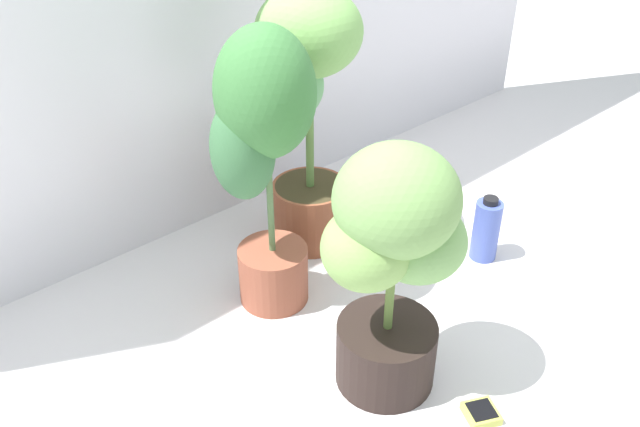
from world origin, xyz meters
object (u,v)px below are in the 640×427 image
at_px(nutrient_bottle, 486,230).
at_px(potted_plant_back_left, 262,144).
at_px(potted_plant_front_left, 393,255).
at_px(potted_plant_back_center, 305,99).
at_px(hygrometer_box, 481,413).

bearing_deg(nutrient_bottle, potted_plant_back_left, 155.78).
bearing_deg(potted_plant_front_left, potted_plant_back_center, 67.30).
distance_m(potted_plant_front_left, potted_plant_back_center, 0.69).
bearing_deg(potted_plant_back_left, nutrient_bottle, -24.22).
height_order(hygrometer_box, nutrient_bottle, nutrient_bottle).
xyz_separation_m(potted_plant_back_left, potted_plant_back_center, (0.29, 0.17, -0.01)).
height_order(potted_plant_front_left, potted_plant_back_left, potted_plant_back_left).
relative_size(potted_plant_back_center, nutrient_bottle, 3.77).
height_order(potted_plant_back_left, potted_plant_back_center, potted_plant_back_center).
distance_m(potted_plant_front_left, potted_plant_back_left, 0.48).
height_order(potted_plant_back_center, nutrient_bottle, potted_plant_back_center).
relative_size(potted_plant_front_left, potted_plant_back_center, 0.80).
bearing_deg(potted_plant_front_left, hygrometer_box, -71.33).
relative_size(potted_plant_front_left, potted_plant_back_left, 0.81).
bearing_deg(potted_plant_back_left, hygrometer_box, -80.93).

